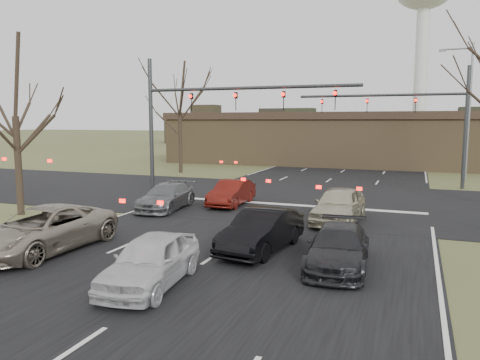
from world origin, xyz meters
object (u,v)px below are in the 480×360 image
object	(u,v)px
streetlight_right_far	(467,105)
car_grey_ahead	(166,197)
car_black_hatch	(262,231)
car_silver_ahead	(339,205)
car_red_ahead	(232,193)
mast_arm_far	(420,112)
car_silver_suv	(43,230)
car_charcoal_sedan	(338,247)
building	(374,139)
mast_arm_near	(202,110)
car_white_sedan	(151,260)

from	to	relation	value
streetlight_right_far	car_grey_ahead	world-z (taller)	streetlight_right_far
car_black_hatch	car_silver_ahead	xyz separation A→B (m)	(1.76, 5.50, 0.07)
car_grey_ahead	car_red_ahead	bearing A→B (deg)	34.92
mast_arm_far	car_black_hatch	distance (m)	19.99
streetlight_right_far	car_silver_suv	bearing A→B (deg)	-120.46
mast_arm_far	car_charcoal_sedan	bearing A→B (deg)	-96.30
building	car_silver_suv	size ratio (longest dim) A/B	7.68
mast_arm_near	car_charcoal_sedan	bearing A→B (deg)	-46.69
mast_arm_near	car_charcoal_sedan	distance (m)	14.17
car_white_sedan	car_black_hatch	distance (m)	4.66
streetlight_right_far	car_grey_ahead	distance (m)	23.44
car_white_sedan	car_silver_suv	bearing A→B (deg)	156.45
mast_arm_far	car_white_sedan	distance (m)	24.54
car_grey_ahead	car_black_hatch	bearing A→B (deg)	-44.13
mast_arm_near	streetlight_right_far	xyz separation A→B (m)	(14.55, 14.00, 0.51)
mast_arm_near	car_grey_ahead	xyz separation A→B (m)	(-0.43, -3.34, -4.42)
mast_arm_far	car_silver_suv	size ratio (longest dim) A/B	2.02
car_silver_suv	streetlight_right_far	bearing A→B (deg)	60.42
building	mast_arm_far	distance (m)	15.75
car_silver_ahead	car_red_ahead	bearing A→B (deg)	161.85
mast_arm_near	mast_arm_far	size ratio (longest dim) A/B	1.09
car_red_ahead	building	bearing A→B (deg)	78.16
building	mast_arm_near	bearing A→B (deg)	-106.13
car_silver_suv	building	bearing A→B (deg)	78.94
car_silver_suv	car_black_hatch	bearing A→B (deg)	22.16
mast_arm_near	car_black_hatch	xyz separation A→B (m)	(6.47, -8.89, -4.36)
streetlight_right_far	car_black_hatch	world-z (taller)	streetlight_right_far
car_grey_ahead	mast_arm_far	bearing A→B (deg)	43.08
car_white_sedan	car_silver_ahead	world-z (taller)	car_silver_ahead
car_red_ahead	car_grey_ahead	bearing A→B (deg)	-140.74
car_charcoal_sedan	car_grey_ahead	bearing A→B (deg)	142.41
car_silver_suv	car_charcoal_sedan	bearing A→B (deg)	11.44
mast_arm_near	streetlight_right_far	bearing A→B (deg)	43.89
streetlight_right_far	car_white_sedan	bearing A→B (deg)	-109.85
streetlight_right_far	car_silver_ahead	size ratio (longest dim) A/B	2.18
car_silver_suv	car_red_ahead	distance (m)	10.87
building	streetlight_right_far	bearing A→B (deg)	-56.35
building	car_silver_suv	bearing A→B (deg)	-101.94
car_silver_suv	car_white_sedan	xyz separation A→B (m)	(5.24, -1.60, -0.06)
car_red_ahead	mast_arm_near	bearing A→B (deg)	152.91
car_black_hatch	car_silver_ahead	size ratio (longest dim) A/B	0.95
car_white_sedan	car_grey_ahead	distance (m)	11.14
streetlight_right_far	car_red_ahead	world-z (taller)	streetlight_right_far
mast_arm_far	car_silver_suv	world-z (taller)	mast_arm_far
streetlight_right_far	car_grey_ahead	size ratio (longest dim) A/B	2.23
car_silver_suv	car_silver_ahead	size ratio (longest dim) A/B	1.20
building	car_grey_ahead	bearing A→B (deg)	-105.12
car_grey_ahead	car_silver_ahead	bearing A→B (deg)	-5.64
streetlight_right_far	car_charcoal_sedan	xyz separation A→B (m)	(-5.32, -23.79, -4.96)
mast_arm_near	car_silver_suv	distance (m)	12.39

